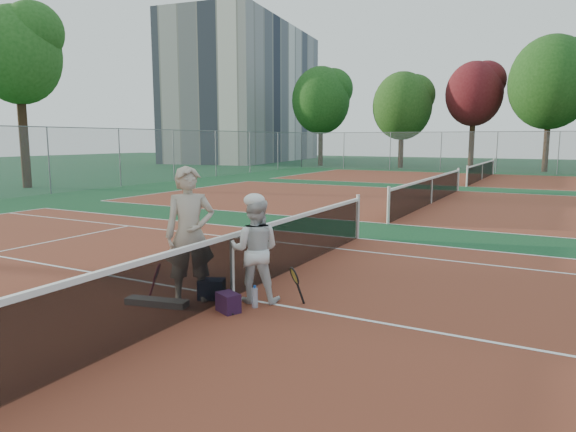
{
  "coord_description": "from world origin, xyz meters",
  "views": [
    {
      "loc": [
        4.45,
        -6.43,
        2.46
      ],
      "look_at": [
        0.0,
        1.83,
        1.05
      ],
      "focal_mm": 32.0,
      "sensor_mm": 36.0,
      "label": 1
    }
  ],
  "objects_px": {
    "sports_bag_purple": "(228,303)",
    "sports_bag_navy": "(212,289)",
    "net_main": "(232,266)",
    "water_bottle": "(255,298)",
    "racket_red": "(157,283)",
    "racket_black_held": "(294,286)",
    "racket_spare": "(229,301)",
    "player_a": "(190,235)",
    "apartment_block": "(247,94)",
    "player_b": "(255,250)"
  },
  "relations": [
    {
      "from": "sports_bag_purple",
      "to": "sports_bag_navy",
      "type": "bearing_deg",
      "value": 146.32
    },
    {
      "from": "net_main",
      "to": "water_bottle",
      "type": "bearing_deg",
      "value": -24.56
    },
    {
      "from": "racket_red",
      "to": "sports_bag_purple",
      "type": "distance_m",
      "value": 1.26
    },
    {
      "from": "net_main",
      "to": "water_bottle",
      "type": "distance_m",
      "value": 0.73
    },
    {
      "from": "racket_black_held",
      "to": "racket_red",
      "type": "bearing_deg",
      "value": -27.92
    },
    {
      "from": "racket_red",
      "to": "racket_spare",
      "type": "height_order",
      "value": "racket_red"
    },
    {
      "from": "net_main",
      "to": "sports_bag_navy",
      "type": "height_order",
      "value": "net_main"
    },
    {
      "from": "sports_bag_purple",
      "to": "water_bottle",
      "type": "bearing_deg",
      "value": 54.53
    },
    {
      "from": "sports_bag_navy",
      "to": "racket_spare",
      "type": "bearing_deg",
      "value": -18.62
    },
    {
      "from": "player_a",
      "to": "sports_bag_purple",
      "type": "bearing_deg",
      "value": -55.31
    },
    {
      "from": "apartment_block",
      "to": "water_bottle",
      "type": "bearing_deg",
      "value": -57.15
    },
    {
      "from": "net_main",
      "to": "racket_spare",
      "type": "distance_m",
      "value": 0.59
    },
    {
      "from": "player_b",
      "to": "racket_red",
      "type": "relative_size",
      "value": 2.76
    },
    {
      "from": "sports_bag_purple",
      "to": "racket_spare",
      "type": "bearing_deg",
      "value": 122.51
    },
    {
      "from": "net_main",
      "to": "racket_red",
      "type": "bearing_deg",
      "value": -142.84
    },
    {
      "from": "apartment_block",
      "to": "sports_bag_navy",
      "type": "relative_size",
      "value": 55.63
    },
    {
      "from": "apartment_block",
      "to": "player_a",
      "type": "xyz_separation_m",
      "value": [
        27.54,
        -44.44,
        -6.47
      ]
    },
    {
      "from": "player_b",
      "to": "water_bottle",
      "type": "xyz_separation_m",
      "value": [
        0.16,
        -0.27,
        -0.65
      ]
    },
    {
      "from": "player_a",
      "to": "sports_bag_purple",
      "type": "height_order",
      "value": "player_a"
    },
    {
      "from": "player_a",
      "to": "racket_spare",
      "type": "height_order",
      "value": "player_a"
    },
    {
      "from": "net_main",
      "to": "racket_spare",
      "type": "height_order",
      "value": "net_main"
    },
    {
      "from": "racket_spare",
      "to": "water_bottle",
      "type": "height_order",
      "value": "water_bottle"
    },
    {
      "from": "racket_red",
      "to": "water_bottle",
      "type": "bearing_deg",
      "value": -14.48
    },
    {
      "from": "net_main",
      "to": "player_b",
      "type": "distance_m",
      "value": 0.5
    },
    {
      "from": "racket_black_held",
      "to": "sports_bag_purple",
      "type": "distance_m",
      "value": 1.01
    },
    {
      "from": "water_bottle",
      "to": "sports_bag_purple",
      "type": "bearing_deg",
      "value": -125.47
    },
    {
      "from": "racket_red",
      "to": "player_b",
      "type": "bearing_deg",
      "value": -2.64
    },
    {
      "from": "sports_bag_purple",
      "to": "net_main",
      "type": "bearing_deg",
      "value": 119.21
    },
    {
      "from": "sports_bag_purple",
      "to": "water_bottle",
      "type": "relative_size",
      "value": 1.14
    },
    {
      "from": "player_a",
      "to": "apartment_block",
      "type": "bearing_deg",
      "value": 77.91
    },
    {
      "from": "apartment_block",
      "to": "racket_red",
      "type": "height_order",
      "value": "apartment_block"
    },
    {
      "from": "apartment_block",
      "to": "sports_bag_navy",
      "type": "xyz_separation_m",
      "value": [
        27.75,
        -44.21,
        -7.34
      ]
    },
    {
      "from": "player_a",
      "to": "racket_black_held",
      "type": "height_order",
      "value": "player_a"
    },
    {
      "from": "racket_spare",
      "to": "sports_bag_navy",
      "type": "height_order",
      "value": "sports_bag_navy"
    },
    {
      "from": "player_a",
      "to": "racket_red",
      "type": "relative_size",
      "value": 3.56
    },
    {
      "from": "racket_black_held",
      "to": "sports_bag_purple",
      "type": "height_order",
      "value": "racket_black_held"
    },
    {
      "from": "sports_bag_purple",
      "to": "racket_black_held",
      "type": "bearing_deg",
      "value": 46.37
    },
    {
      "from": "player_b",
      "to": "sports_bag_purple",
      "type": "xyz_separation_m",
      "value": [
        -0.08,
        -0.61,
        -0.66
      ]
    },
    {
      "from": "apartment_block",
      "to": "water_bottle",
      "type": "height_order",
      "value": "apartment_block"
    },
    {
      "from": "player_b",
      "to": "racket_spare",
      "type": "xyz_separation_m",
      "value": [
        -0.23,
        -0.37,
        -0.72
      ]
    },
    {
      "from": "apartment_block",
      "to": "player_b",
      "type": "xyz_separation_m",
      "value": [
        28.41,
        -43.99,
        -6.7
      ]
    },
    {
      "from": "player_a",
      "to": "racket_red",
      "type": "distance_m",
      "value": 0.91
    },
    {
      "from": "apartment_block",
      "to": "player_b",
      "type": "height_order",
      "value": "apartment_block"
    },
    {
      "from": "apartment_block",
      "to": "player_b",
      "type": "relative_size",
      "value": 13.77
    },
    {
      "from": "player_a",
      "to": "racket_spare",
      "type": "xyz_separation_m",
      "value": [
        0.64,
        0.08,
        -0.96
      ]
    },
    {
      "from": "net_main",
      "to": "apartment_block",
      "type": "relative_size",
      "value": 0.5
    },
    {
      "from": "racket_black_held",
      "to": "racket_spare",
      "type": "distance_m",
      "value": 1.0
    },
    {
      "from": "apartment_block",
      "to": "sports_bag_purple",
      "type": "xyz_separation_m",
      "value": [
        28.34,
        -44.6,
        -7.36
      ]
    },
    {
      "from": "apartment_block",
      "to": "sports_bag_navy",
      "type": "bearing_deg",
      "value": -57.88
    },
    {
      "from": "sports_bag_purple",
      "to": "water_bottle",
      "type": "distance_m",
      "value": 0.41
    }
  ]
}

